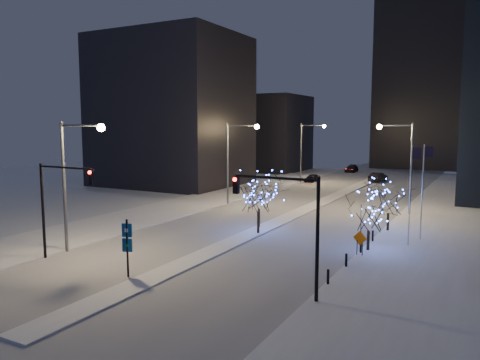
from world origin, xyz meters
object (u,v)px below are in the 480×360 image
Objects in this scene: car_far at (352,169)px; construction_sign at (360,240)px; street_lamp_w_far at (307,145)px; car_near at (312,178)px; car_mid at (378,177)px; street_lamp_w_near at (73,169)px; holiday_tree_median_near at (258,192)px; holiday_tree_plaza_near at (369,213)px; street_lamp_w_mid at (235,152)px; traffic_signal_west at (57,196)px; holiday_tree_plaza_far at (389,197)px; traffic_signal_east at (291,216)px; street_lamp_east at (403,156)px; holiday_tree_median_far at (259,195)px; wayfinding_sign at (127,242)px.

construction_sign is (17.33, -62.65, 0.53)m from car_far.
car_near is (0.52, 1.52, -5.79)m from street_lamp_w_far.
street_lamp_w_near is at bearing 87.84° from car_mid.
holiday_tree_plaza_near is (10.00, -1.13, -0.83)m from holiday_tree_median_near.
street_lamp_w_mid reaches higher than traffic_signal_west.
holiday_tree_median_near is (-1.00, -44.88, 3.02)m from car_mid.
holiday_tree_plaza_near is at bearing 34.57° from traffic_signal_west.
traffic_signal_east is at bearing -94.51° from holiday_tree_plaza_far.
car_mid is (10.44, 7.05, -5.68)m from street_lamp_w_far.
street_lamp_w_mid is at bearing -87.94° from car_near.
street_lamp_w_near is 1.43× the size of traffic_signal_east.
holiday_tree_plaza_near is (19.44, -38.95, -3.49)m from street_lamp_w_far.
holiday_tree_plaza_far reaches higher than car_mid.
traffic_signal_west is 74.04m from car_far.
car_near is 40.47m from holiday_tree_median_near.
traffic_signal_west is at bearing -134.54° from construction_sign.
street_lamp_east is at bearing 105.11° from construction_sign.
holiday_tree_plaza_near is (17.53, -60.87, 2.28)m from car_far.
car_near is at bearing 88.88° from street_lamp_w_mid.
street_lamp_w_near is at bearing 103.96° from traffic_signal_west.
car_far is (-15.97, 72.92, -4.03)m from traffic_signal_east.
traffic_signal_west is (0.50, -27.00, -1.74)m from street_lamp_w_mid.
street_lamp_east is at bearing -70.07° from car_far.
holiday_tree_plaza_near is at bearing -16.70° from holiday_tree_median_far.
holiday_tree_median_far is 12.09m from construction_sign.
construction_sign is (18.72, -42.26, 0.56)m from car_near.
street_lamp_w_near and street_lamp_w_mid have the same top height.
traffic_signal_west is 3.78× the size of construction_sign.
traffic_signal_west is (0.50, -2.00, -1.74)m from street_lamp_w_near.
car_far is at bearing 106.07° from holiday_tree_plaza_near.
street_lamp_w_far is 1.43× the size of traffic_signal_east.
holiday_tree_plaza_near is at bearing -88.59° from street_lamp_east.
holiday_tree_median_near is 10.10m from holiday_tree_plaza_near.
street_lamp_east is 1.99× the size of car_far.
traffic_signal_east reaches higher than holiday_tree_median_far.
car_near is 0.82× the size of car_far.
wayfinding_sign is at bearing -18.53° from street_lamp_w_near.
street_lamp_east is 35.30m from traffic_signal_west.
construction_sign is at bearing 82.45° from traffic_signal_east.
car_near is at bearing 71.23° from street_lamp_w_far.
holiday_tree_median_near is at bearing -146.62° from holiday_tree_plaza_far.
holiday_tree_median_near is 1.21× the size of holiday_tree_plaza_far.
street_lamp_w_far is 36.94m from holiday_tree_plaza_far.
holiday_tree_median_near is at bearing -75.99° from street_lamp_w_far.
holiday_tree_median_near is at bearing -121.20° from street_lamp_east.
street_lamp_w_far is 53.11m from wayfinding_sign.
holiday_tree_median_near is 2.48m from holiday_tree_median_far.
street_lamp_w_mid is at bearing 128.38° from holiday_tree_median_far.
holiday_tree_median_near is at bearing 66.67° from wayfinding_sign.
holiday_tree_plaza_far is at bearing -73.10° from car_far.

